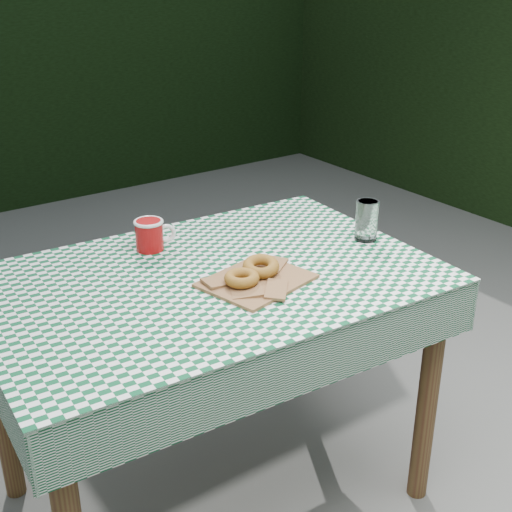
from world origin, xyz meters
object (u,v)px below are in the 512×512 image
(paper_bag, at_px, (257,280))
(coffee_mug, at_px, (149,235))
(table, at_px, (213,393))
(drinking_glass, at_px, (367,220))

(paper_bag, height_order, coffee_mug, coffee_mug)
(table, bearing_deg, coffee_mug, 104.45)
(drinking_glass, bearing_deg, table, 173.74)
(paper_bag, distance_m, drinking_glass, 0.45)
(coffee_mug, distance_m, drinking_glass, 0.65)
(table, xyz_separation_m, coffee_mug, (-0.05, 0.25, 0.43))
(paper_bag, xyz_separation_m, drinking_glass, (0.44, 0.05, 0.05))
(coffee_mug, bearing_deg, table, -60.82)
(coffee_mug, height_order, drinking_glass, drinking_glass)
(table, distance_m, coffee_mug, 0.50)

